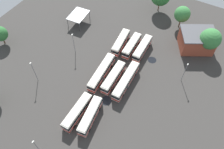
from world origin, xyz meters
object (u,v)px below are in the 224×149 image
bus_row1_slot2 (102,72)px  tree_northwest (182,14)px  lamp_post_by_building (37,147)px  tree_northeast (0,34)px  bus_row1_slot0 (126,81)px  bus_row0_slot2 (77,112)px  lamp_post_near_entrance (185,72)px  bus_row2_slot0 (142,48)px  bus_row0_slot1 (90,116)px  bus_row2_slot2 (121,42)px  bus_row1_slot1 (113,77)px  lamp_post_far_corner (34,71)px  depot_building (197,40)px  tree_north_edge (210,39)px  maintenance_shelter (78,15)px  lamp_post_mid_lot (74,43)px  bus_row2_slot1 (132,46)px

bus_row1_slot2 → tree_northwest: size_ratio=1.66×
lamp_post_by_building → tree_northeast: 44.39m
bus_row1_slot0 → bus_row0_slot2: bearing=156.9°
lamp_post_near_entrance → tree_northeast: 62.60m
bus_row2_slot0 → tree_northwest: tree_northwest is taller
bus_row0_slot1 → bus_row2_slot2: (28.97, 6.11, -0.00)m
bus_row1_slot1 → tree_northwest: 35.99m
lamp_post_near_entrance → lamp_post_far_corner: lamp_post_far_corner is taller
lamp_post_by_building → depot_building: bearing=-21.8°
depot_building → tree_north_edge: (-0.65, -3.78, 3.10)m
depot_building → lamp_post_far_corner: bearing=134.9°
lamp_post_far_corner → tree_northeast: 22.19m
maintenance_shelter → tree_northeast: 28.09m
bus_row1_slot1 → maintenance_shelter: size_ratio=1.37×
bus_row0_slot1 → bus_row1_slot0: 15.57m
bus_row0_slot2 → lamp_post_by_building: bearing=172.3°
bus_row1_slot1 → lamp_post_mid_lot: (4.26, 17.63, 2.62)m
bus_row1_slot0 → lamp_post_far_corner: (-12.26, 24.90, 2.75)m
bus_row1_slot1 → tree_northwest: tree_northwest is taller
bus_row0_slot2 → maintenance_shelter: size_ratio=1.37×
bus_row0_slot1 → bus_row1_slot0: bearing=-11.4°
bus_row1_slot2 → bus_row2_slot1: 15.37m
bus_row1_slot0 → tree_north_edge: (25.51, -17.43, 4.50)m
bus_row0_slot2 → bus_row1_slot1: same height
bus_row0_slot2 → bus_row1_slot1: bearing=-10.5°
depot_building → bus_row1_slot0: bearing=152.5°
tree_northwest → tree_northeast: tree_northwest is taller
bus_row2_slot0 → maintenance_shelter: maintenance_shelter is taller
tree_northwest → tree_northeast: bearing=127.6°
bus_row1_slot2 → lamp_post_far_corner: bearing=124.1°
lamp_post_far_corner → tree_north_edge: size_ratio=0.86×
maintenance_shelter → lamp_post_far_corner: (-29.05, -4.25, 1.00)m
depot_building → tree_north_edge: 4.93m
bus_row2_slot0 → lamp_post_near_entrance: 16.81m
bus_row2_slot0 → bus_row2_slot2: size_ratio=1.00×
bus_row1_slot1 → lamp_post_far_corner: 24.03m
bus_row1_slot1 → maintenance_shelter: (17.52, 25.15, 1.75)m
bus_row0_slot2 → bus_row0_slot1: bearing=-78.9°
lamp_post_mid_lot → tree_north_edge: 44.87m
bus_row0_slot1 → bus_row1_slot0: same height
lamp_post_far_corner → lamp_post_by_building: (-17.25, -16.24, -0.02)m
depot_building → lamp_post_near_entrance: (-16.07, -0.88, 1.16)m
bus_row2_slot0 → bus_row2_slot2: (-1.12, 7.78, -0.00)m
bus_row2_slot2 → depot_building: (12.46, -22.83, 1.40)m
bus_row2_slot1 → lamp_post_far_corner: size_ratio=1.28×
depot_building → lamp_post_by_building: bearing=158.2°
bus_row0_slot2 → bus_row2_slot1: 30.21m
bus_row0_slot2 → lamp_post_near_entrance: bearing=-39.3°
bus_row2_slot0 → lamp_post_near_entrance: (-4.73, -15.93, 2.57)m
lamp_post_by_building → tree_northwest: (63.36, -13.84, 1.19)m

